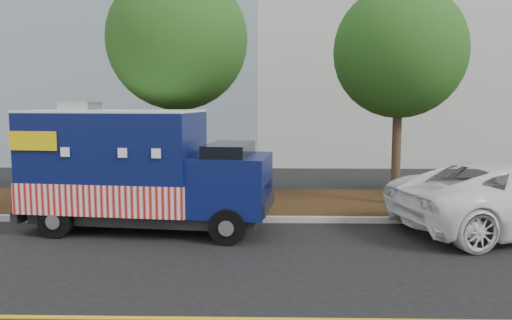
{
  "coord_description": "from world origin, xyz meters",
  "views": [
    {
      "loc": [
        2.44,
        -11.3,
        3.11
      ],
      "look_at": [
        2.17,
        0.6,
        1.72
      ],
      "focal_mm": 35.0,
      "sensor_mm": 36.0,
      "label": 1
    }
  ],
  "objects": [
    {
      "name": "ground",
      "position": [
        0.0,
        0.0,
        0.0
      ],
      "size": [
        120.0,
        120.0,
        0.0
      ],
      "primitive_type": "plane",
      "color": "black",
      "rests_on": "ground"
    },
    {
      "name": "curb",
      "position": [
        0.0,
        1.4,
        0.07
      ],
      "size": [
        120.0,
        0.18,
        0.15
      ],
      "primitive_type": "cube",
      "color": "#9E9E99",
      "rests_on": "ground"
    },
    {
      "name": "mulch_strip",
      "position": [
        0.0,
        3.5,
        0.07
      ],
      "size": [
        120.0,
        4.0,
        0.15
      ],
      "primitive_type": "cube",
      "color": "black",
      "rests_on": "ground"
    },
    {
      "name": "centerline_near",
      "position": [
        0.0,
        -4.45,
        0.01
      ],
      "size": [
        120.0,
        0.1,
        0.01
      ],
      "primitive_type": "cube",
      "color": "gold",
      "rests_on": "ground"
    },
    {
      "name": "tree_b",
      "position": [
        -0.09,
        2.95,
        4.83
      ],
      "size": [
        3.95,
        3.95,
        6.82
      ],
      "color": "#38281C",
      "rests_on": "ground"
    },
    {
      "name": "tree_c",
      "position": [
        6.19,
        3.19,
        4.51
      ],
      "size": [
        3.76,
        3.76,
        6.41
      ],
      "color": "#38281C",
      "rests_on": "ground"
    },
    {
      "name": "sign_post",
      "position": [
        -3.26,
        1.83,
        1.2
      ],
      "size": [
        0.06,
        0.06,
        2.4
      ],
      "primitive_type": "cube",
      "color": "#473828",
      "rests_on": "ground"
    },
    {
      "name": "food_truck",
      "position": [
        -0.73,
        0.59,
        1.41
      ],
      "size": [
        6.13,
        2.89,
        3.12
      ],
      "rotation": [
        0.0,
        0.0,
        -0.12
      ],
      "color": "black",
      "rests_on": "ground"
    }
  ]
}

